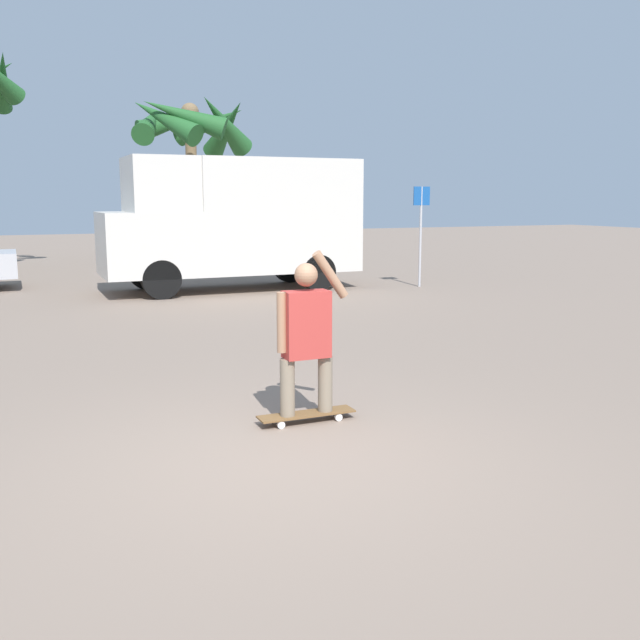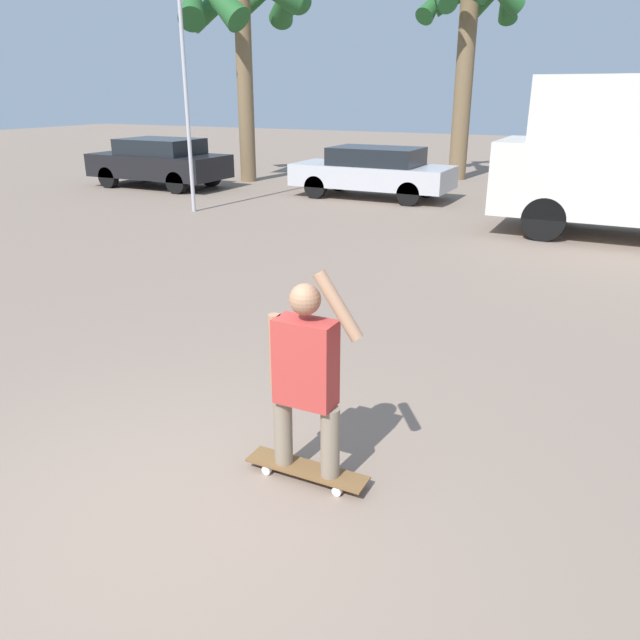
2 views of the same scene
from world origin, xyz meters
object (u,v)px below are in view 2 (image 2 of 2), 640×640
parked_car_black (159,162)px  palm_tree_far_left (245,0)px  parked_car_silver (373,171)px  palm_tree_center_background (469,12)px  person_skateboarder (306,370)px  skateboard (307,470)px  flagpole (185,34)px

parked_car_black → palm_tree_far_left: (1.71, 2.37, 4.49)m
parked_car_silver → palm_tree_center_background: (1.04, 4.76, 4.24)m
parked_car_silver → person_skateboarder: bearing=-70.0°
skateboard → palm_tree_far_left: bearing=123.9°
parked_car_black → palm_tree_far_left: palm_tree_far_left is taller
skateboard → person_skateboarder: 0.82m
parked_car_silver → flagpole: (-3.01, -3.80, 3.20)m
skateboard → palm_tree_far_left: size_ratio=0.15×
person_skateboarder → parked_car_silver: size_ratio=0.37×
skateboard → palm_tree_center_background: bearing=101.4°
palm_tree_far_left → flagpole: (1.71, -5.16, -1.33)m
parked_car_black → flagpole: bearing=-39.2°
parked_car_black → palm_tree_center_background: (7.48, 5.76, 4.20)m
palm_tree_center_background → flagpole: flagpole is taller
parked_car_black → palm_tree_center_background: size_ratio=0.65×
palm_tree_center_background → flagpole: 9.52m
person_skateboarder → parked_car_black: 15.74m
person_skateboarder → flagpole: bearing=131.3°
parked_car_black → palm_tree_center_background: 10.33m
person_skateboarder → flagpole: 11.75m
palm_tree_far_left → parked_car_silver: bearing=-16.1°
person_skateboarder → palm_tree_far_left: (-9.21, 13.70, 4.34)m
parked_car_black → flagpole: flagpole is taller
parked_car_silver → parked_car_black: 6.52m
palm_tree_center_background → palm_tree_far_left: bearing=-149.6°
parked_car_silver → skateboard: bearing=-70.0°
skateboard → person_skateboarder: person_skateboarder is taller
parked_car_silver → parked_car_black: bearing=-171.2°
person_skateboarder → flagpole: size_ratio=0.23×
person_skateboarder → palm_tree_center_background: (-3.44, 17.09, 4.06)m
skateboard → parked_car_black: size_ratio=0.23×
skateboard → palm_tree_center_background: palm_tree_center_background is taller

